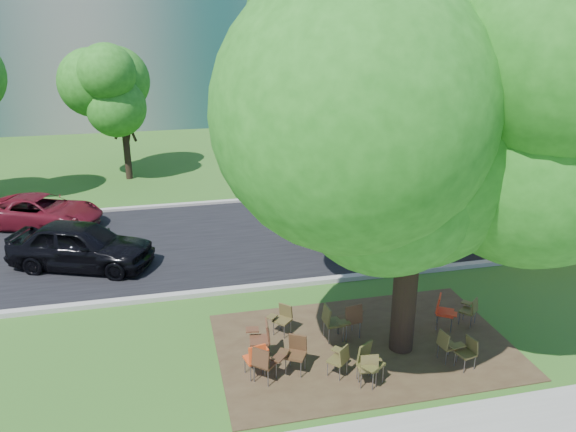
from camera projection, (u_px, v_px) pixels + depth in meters
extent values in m
plane|color=#2A541A|center=(318.00, 340.00, 13.80)|extent=(160.00, 160.00, 0.00)
cube|color=#382819|center=(364.00, 345.00, 13.55)|extent=(7.00, 4.50, 0.03)
cube|color=black|center=(265.00, 236.00, 20.21)|extent=(80.00, 8.00, 0.04)
cube|color=gray|center=(290.00, 284.00, 16.52)|extent=(80.00, 0.25, 0.14)
cube|color=gray|center=(247.00, 200.00, 23.95)|extent=(80.00, 0.25, 0.14)
cylinder|color=black|center=(126.00, 143.00, 26.80)|extent=(0.32, 0.32, 3.50)
sphere|color=#1F6116|center=(121.00, 91.00, 25.97)|extent=(4.80, 4.80, 4.80)
cylinder|color=black|center=(397.00, 132.00, 27.62)|extent=(0.38, 0.38, 4.20)
sphere|color=#1F6116|center=(401.00, 71.00, 26.63)|extent=(5.60, 5.60, 5.60)
cylinder|color=black|center=(551.00, 134.00, 28.51)|extent=(0.34, 0.34, 3.60)
sphere|color=#1F6116|center=(559.00, 83.00, 27.65)|extent=(5.00, 5.00, 5.00)
cylinder|color=black|center=(407.00, 267.00, 12.72)|extent=(0.56, 0.56, 4.29)
sphere|color=#1F6116|center=(418.00, 126.00, 11.63)|extent=(7.20, 7.20, 7.20)
cube|color=#DFA607|center=(511.00, 190.00, 19.71)|extent=(11.03, 3.91, 2.40)
cube|color=black|center=(520.00, 182.00, 19.64)|extent=(10.45, 3.87, 0.59)
cube|color=#DFA607|center=(342.00, 215.00, 19.45)|extent=(1.56, 2.31, 0.93)
cube|color=black|center=(509.00, 206.00, 19.92)|extent=(11.05, 3.94, 0.08)
cube|color=black|center=(507.00, 216.00, 20.04)|extent=(11.05, 3.94, 0.08)
cylinder|color=black|center=(360.00, 241.00, 18.50)|extent=(1.01, 0.43, 0.98)
cylinder|color=black|center=(346.00, 216.00, 20.80)|extent=(1.01, 0.43, 0.98)
cylinder|color=black|center=(563.00, 210.00, 21.53)|extent=(1.01, 0.43, 0.98)
cube|color=#C63C15|center=(255.00, 359.00, 12.27)|extent=(0.49, 0.48, 0.05)
cube|color=#C63C15|center=(258.00, 354.00, 12.05)|extent=(0.41, 0.18, 0.40)
cube|color=#C63C15|center=(262.00, 348.00, 12.45)|extent=(0.27, 0.32, 0.03)
cylinder|color=slate|center=(245.00, 365.00, 12.42)|extent=(0.02, 0.02, 0.45)
cylinder|color=slate|center=(265.00, 370.00, 12.27)|extent=(0.02, 0.02, 0.45)
cube|color=#402616|center=(265.00, 363.00, 12.10)|extent=(0.60, 0.59, 0.05)
cube|color=#402616|center=(260.00, 358.00, 11.87)|extent=(0.37, 0.35, 0.41)
cube|color=#402616|center=(278.00, 358.00, 12.06)|extent=(0.36, 0.36, 0.03)
cylinder|color=slate|center=(263.00, 366.00, 12.40)|extent=(0.02, 0.02, 0.46)
cylinder|color=slate|center=(268.00, 379.00, 11.95)|extent=(0.02, 0.02, 0.46)
cube|color=#48421F|center=(338.00, 360.00, 12.29)|extent=(0.52, 0.52, 0.05)
cube|color=#48421F|center=(344.00, 355.00, 12.13)|extent=(0.33, 0.30, 0.36)
cube|color=#48421F|center=(338.00, 350.00, 12.48)|extent=(0.32, 0.32, 0.03)
cylinder|color=slate|center=(328.00, 369.00, 12.32)|extent=(0.02, 0.02, 0.41)
cylinder|color=slate|center=(347.00, 367.00, 12.39)|extent=(0.02, 0.02, 0.41)
cube|color=#412A17|center=(295.00, 355.00, 12.38)|extent=(0.57, 0.56, 0.05)
cube|color=#412A17|center=(298.00, 342.00, 12.47)|extent=(0.40, 0.29, 0.41)
cube|color=#412A17|center=(283.00, 352.00, 12.28)|extent=(0.34, 0.36, 0.03)
cylinder|color=slate|center=(301.00, 370.00, 12.26)|extent=(0.02, 0.02, 0.46)
cylinder|color=slate|center=(290.00, 359.00, 12.66)|extent=(0.02, 0.02, 0.46)
cube|color=#4F4522|center=(367.00, 367.00, 12.00)|extent=(0.44, 0.42, 0.05)
cube|color=#4F4522|center=(370.00, 364.00, 11.76)|extent=(0.39, 0.13, 0.39)
cube|color=#4F4522|center=(376.00, 358.00, 12.11)|extent=(0.24, 0.29, 0.03)
cylinder|color=slate|center=(357.00, 372.00, 12.20)|extent=(0.02, 0.02, 0.43)
cylinder|color=slate|center=(376.00, 380.00, 11.94)|extent=(0.02, 0.02, 0.43)
cube|color=#44411D|center=(371.00, 365.00, 12.00)|extent=(0.62, 0.61, 0.05)
cube|color=#44411D|center=(365.00, 351.00, 12.05)|extent=(0.42, 0.32, 0.43)
cube|color=#44411D|center=(370.00, 367.00, 11.69)|extent=(0.36, 0.38, 0.03)
cylinder|color=slate|center=(383.00, 374.00, 12.09)|extent=(0.03, 0.03, 0.49)
cylinder|color=slate|center=(359.00, 374.00, 12.08)|extent=(0.03, 0.03, 0.49)
cube|color=#4E4422|center=(466.00, 354.00, 12.54)|extent=(0.43, 0.45, 0.04)
cube|color=#4E4422|center=(472.00, 344.00, 12.54)|extent=(0.16, 0.37, 0.36)
cube|color=#4E4422|center=(455.00, 346.00, 12.63)|extent=(0.29, 0.25, 0.03)
cylinder|color=slate|center=(464.00, 367.00, 12.41)|extent=(0.02, 0.02, 0.40)
cylinder|color=slate|center=(465.00, 356.00, 12.80)|extent=(0.02, 0.02, 0.40)
cube|color=brown|center=(448.00, 346.00, 12.84)|extent=(0.42, 0.43, 0.04)
cube|color=brown|center=(443.00, 340.00, 12.71)|extent=(0.14, 0.37, 0.36)
cube|color=brown|center=(459.00, 345.00, 12.66)|extent=(0.28, 0.24, 0.03)
cylinder|color=slate|center=(449.00, 348.00, 13.10)|extent=(0.02, 0.02, 0.40)
cylinder|color=slate|center=(446.00, 358.00, 12.72)|extent=(0.02, 0.02, 0.40)
cube|color=#4A2A1A|center=(259.00, 340.00, 12.89)|extent=(0.50, 0.52, 0.05)
cube|color=#4A2A1A|center=(268.00, 331.00, 12.82)|extent=(0.17, 0.45, 0.44)
cube|color=#4A2A1A|center=(252.00, 330.00, 13.08)|extent=(0.34, 0.28, 0.03)
cylinder|color=slate|center=(252.00, 354.00, 12.78)|extent=(0.03, 0.03, 0.49)
cylinder|color=slate|center=(267.00, 345.00, 13.16)|extent=(0.03, 0.03, 0.49)
cube|color=#4A4020|center=(282.00, 320.00, 13.88)|extent=(0.53, 0.53, 0.05)
cube|color=#4A4020|center=(286.00, 311.00, 13.94)|extent=(0.32, 0.32, 0.37)
cube|color=#4A4020|center=(272.00, 316.00, 13.85)|extent=(0.32, 0.32, 0.03)
cylinder|color=slate|center=(284.00, 332.00, 13.75)|extent=(0.02, 0.02, 0.41)
cylinder|color=slate|center=(280.00, 323.00, 14.15)|extent=(0.02, 0.02, 0.41)
cube|color=#494520|center=(334.00, 323.00, 13.64)|extent=(0.46, 0.48, 0.05)
cube|color=#494520|center=(326.00, 315.00, 13.51)|extent=(0.12, 0.44, 0.43)
cube|color=#494520|center=(344.00, 322.00, 13.40)|extent=(0.31, 0.25, 0.03)
cylinder|color=slate|center=(338.00, 326.00, 13.94)|extent=(0.03, 0.03, 0.49)
cylinder|color=slate|center=(329.00, 336.00, 13.51)|extent=(0.03, 0.03, 0.49)
cube|color=#4F301C|center=(350.00, 319.00, 13.77)|extent=(0.54, 0.52, 0.06)
cube|color=#4F301C|center=(354.00, 314.00, 13.51)|extent=(0.46, 0.18, 0.45)
cube|color=#4F301C|center=(356.00, 309.00, 13.96)|extent=(0.30, 0.35, 0.03)
cylinder|color=slate|center=(339.00, 326.00, 13.95)|extent=(0.03, 0.03, 0.50)
cylinder|color=slate|center=(360.00, 330.00, 13.76)|extent=(0.03, 0.03, 0.50)
cube|color=red|center=(445.00, 312.00, 14.14)|extent=(0.59, 0.59, 0.05)
cube|color=red|center=(438.00, 303.00, 14.12)|extent=(0.31, 0.41, 0.42)
cube|color=red|center=(451.00, 314.00, 13.83)|extent=(0.37, 0.35, 0.03)
cylinder|color=slate|center=(452.00, 318.00, 14.32)|extent=(0.03, 0.03, 0.47)
cylinder|color=slate|center=(437.00, 323.00, 14.11)|extent=(0.03, 0.03, 0.47)
cube|color=#4F4A22|center=(468.00, 311.00, 14.34)|extent=(0.51, 0.51, 0.04)
cube|color=#4F4A22|center=(475.00, 306.00, 14.18)|extent=(0.33, 0.29, 0.36)
cube|color=#4F4A22|center=(467.00, 303.00, 14.54)|extent=(0.31, 0.32, 0.03)
cylinder|color=slate|center=(459.00, 319.00, 14.38)|extent=(0.02, 0.02, 0.40)
cylinder|color=slate|center=(475.00, 317.00, 14.44)|extent=(0.02, 0.02, 0.40)
imported|color=black|center=(81.00, 245.00, 17.52)|extent=(4.81, 3.31, 1.52)
imported|color=#530E18|center=(41.00, 212.00, 20.92)|extent=(4.89, 3.53, 1.24)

